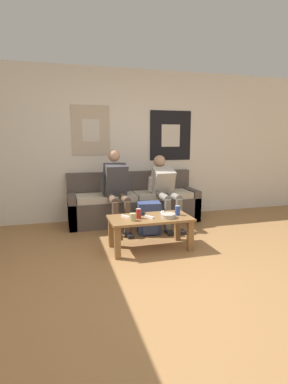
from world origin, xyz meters
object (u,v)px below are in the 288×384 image
(pillar_candle, at_px, (133,217))
(drink_can_red, at_px, (139,214))
(coffee_table, at_px, (150,223))
(game_controller_near_right, at_px, (162,213))
(couch, at_px, (134,205))
(person_seated_teen, at_px, (165,187))
(person_seated_adult, at_px, (117,187))
(backpack, at_px, (149,219))
(drink_can_blue, at_px, (178,210))
(game_controller_far_center, at_px, (126,216))
(game_controller_near_left, at_px, (149,217))
(ceramic_bowl, at_px, (168,215))
(cell_phone, at_px, (142,214))

(pillar_candle, xyz_separation_m, drink_can_red, (0.09, 0.08, 0.02))
(coffee_table, relative_size, game_controller_near_right, 7.29)
(couch, xyz_separation_m, drink_can_red, (-0.27, -1.32, 0.19))
(person_seated_teen, relative_size, game_controller_near_right, 7.88)
(coffee_table, relative_size, person_seated_teen, 0.93)
(person_seated_adult, xyz_separation_m, backpack, (0.41, -0.36, -0.44))
(drink_can_red, bearing_deg, couch, 78.57)
(backpack, relative_size, drink_can_blue, 3.81)
(person_seated_adult, relative_size, game_controller_near_right, 8.65)
(coffee_table, distance_m, game_controller_far_center, 0.32)
(coffee_table, bearing_deg, game_controller_near_left, -120.22)
(game_controller_near_right, bearing_deg, drink_can_red, -157.74)
(person_seated_teen, xyz_separation_m, game_controller_near_left, (-0.56, -1.00, -0.19))
(drink_can_blue, bearing_deg, ceramic_bowl, -150.06)
(couch, distance_m, game_controller_near_left, 1.34)
(backpack, height_order, drink_can_blue, drink_can_blue)
(cell_phone, bearing_deg, person_seated_teen, 53.39)
(pillar_candle, bearing_deg, person_seated_adult, 89.74)
(person_seated_teen, distance_m, pillar_candle, 1.34)
(pillar_candle, relative_size, game_controller_near_left, 0.73)
(person_seated_teen, bearing_deg, couch, 142.47)
(backpack, distance_m, ceramic_bowl, 0.73)
(coffee_table, relative_size, drink_can_blue, 8.37)
(drink_can_red, height_order, game_controller_near_right, drink_can_red)
(couch, relative_size, drink_can_blue, 17.51)
(person_seated_adult, relative_size, pillar_candle, 11.77)
(ceramic_bowl, height_order, pillar_candle, pillar_candle)
(backpack, distance_m, game_controller_near_left, 0.68)
(person_seated_teen, xyz_separation_m, drink_can_red, (-0.70, -0.98, -0.14))
(backpack, relative_size, game_controller_near_right, 3.32)
(ceramic_bowl, bearing_deg, couch, 94.02)
(person_seated_adult, bearing_deg, drink_can_blue, -57.27)
(couch, height_order, person_seated_adult, person_seated_adult)
(person_seated_teen, bearing_deg, cell_phone, -126.61)
(drink_can_red, bearing_deg, game_controller_near_left, -6.35)
(person_seated_teen, relative_size, drink_can_blue, 9.05)
(coffee_table, distance_m, person_seated_teen, 1.15)
(ceramic_bowl, relative_size, game_controller_near_left, 1.33)
(drink_can_blue, distance_m, game_controller_near_right, 0.22)
(drink_can_blue, bearing_deg, cell_phone, 159.59)
(game_controller_near_left, bearing_deg, couch, 84.47)
(backpack, xyz_separation_m, game_controller_near_right, (0.04, -0.46, 0.20))
(ceramic_bowl, height_order, drink_can_blue, drink_can_blue)
(person_seated_teen, xyz_separation_m, pillar_candle, (-0.79, -1.07, -0.16))
(person_seated_teen, xyz_separation_m, cell_phone, (-0.60, -0.81, -0.20))
(drink_can_red, distance_m, game_controller_near_left, 0.15)
(cell_phone, bearing_deg, backpack, 62.82)
(game_controller_near_right, height_order, game_controller_far_center, same)
(couch, bearing_deg, drink_can_blue, -78.62)
(pillar_candle, relative_size, cell_phone, 0.69)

